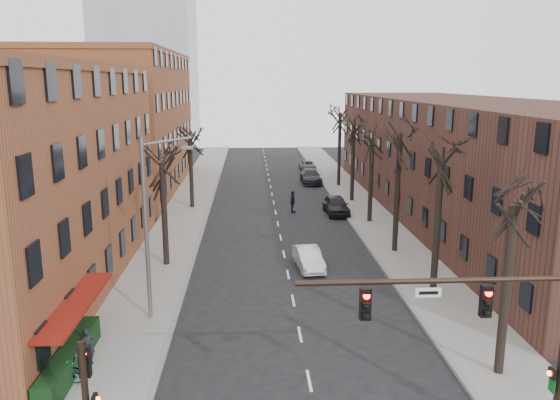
{
  "coord_description": "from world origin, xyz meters",
  "views": [
    {
      "loc": [
        -2.21,
        -15.3,
        11.55
      ],
      "look_at": [
        -0.33,
        18.95,
        4.0
      ],
      "focal_mm": 35.0,
      "sensor_mm": 36.0,
      "label": 1
    }
  ],
  "objects": [
    {
      "name": "building_left_near",
      "position": [
        -16.0,
        15.0,
        6.0
      ],
      "size": [
        12.0,
        26.0,
        12.0
      ],
      "primitive_type": "cube",
      "color": "brown",
      "rests_on": "ground"
    },
    {
      "name": "tree_right_f",
      "position": [
        7.6,
        44.0,
        0.0
      ],
      "size": [
        5.2,
        5.2,
        11.6
      ],
      "primitive_type": null,
      "color": "black",
      "rests_on": "ground"
    },
    {
      "name": "sidewalk_right",
      "position": [
        8.0,
        35.0,
        0.07
      ],
      "size": [
        4.0,
        90.0,
        0.15
      ],
      "primitive_type": "cube",
      "color": "gray",
      "rests_on": "ground"
    },
    {
      "name": "tree_right_e",
      "position": [
        7.6,
        36.0,
        0.0
      ],
      "size": [
        5.2,
        5.2,
        10.8
      ],
      "primitive_type": null,
      "color": "black",
      "rests_on": "ground"
    },
    {
      "name": "tree_left_a",
      "position": [
        -7.6,
        18.0,
        0.0
      ],
      "size": [
        5.2,
        5.2,
        9.5
      ],
      "primitive_type": null,
      "color": "black",
      "rests_on": "ground"
    },
    {
      "name": "building_right",
      "position": [
        16.0,
        30.0,
        5.0
      ],
      "size": [
        12.0,
        50.0,
        10.0
      ],
      "primitive_type": "cube",
      "color": "#462820",
      "rests_on": "ground"
    },
    {
      "name": "signal_mast_arm",
      "position": [
        5.45,
        -1.0,
        4.4
      ],
      "size": [
        8.14,
        0.3,
        7.2
      ],
      "color": "black",
      "rests_on": "ground"
    },
    {
      "name": "building_left_far",
      "position": [
        -16.0,
        44.0,
        7.0
      ],
      "size": [
        12.0,
        28.0,
        14.0
      ],
      "primitive_type": "cube",
      "color": "brown",
      "rests_on": "ground"
    },
    {
      "name": "pedestrian_a",
      "position": [
        -8.92,
        5.53,
        0.92
      ],
      "size": [
        0.67,
        0.6,
        1.55
      ],
      "primitive_type": "imported",
      "rotation": [
        0.0,
        0.0,
        0.53
      ],
      "color": "black",
      "rests_on": "sidewalk_left"
    },
    {
      "name": "silver_sedan",
      "position": [
        1.36,
        17.06,
        0.66
      ],
      "size": [
        1.81,
        4.13,
        1.32
      ],
      "primitive_type": "imported",
      "rotation": [
        0.0,
        0.0,
        0.1
      ],
      "color": "silver",
      "rests_on": "ground"
    },
    {
      "name": "parked_car_mid",
      "position": [
        4.69,
        45.95,
        0.78
      ],
      "size": [
        2.21,
        5.39,
        1.56
      ],
      "primitive_type": "imported",
      "rotation": [
        0.0,
        0.0,
        0.0
      ],
      "color": "black",
      "rests_on": "ground"
    },
    {
      "name": "tree_right_b",
      "position": [
        7.6,
        12.0,
        0.0
      ],
      "size": [
        5.2,
        5.2,
        10.8
      ],
      "primitive_type": null,
      "color": "black",
      "rests_on": "ground"
    },
    {
      "name": "parked_car_near",
      "position": [
        5.3,
        31.18,
        0.8
      ],
      "size": [
        2.06,
        4.78,
        1.61
      ],
      "primitive_type": "imported",
      "rotation": [
        0.0,
        0.0,
        0.03
      ],
      "color": "black",
      "rests_on": "ground"
    },
    {
      "name": "tree_right_a",
      "position": [
        7.6,
        4.0,
        0.0
      ],
      "size": [
        5.2,
        5.2,
        10.0
      ],
      "primitive_type": null,
      "color": "black",
      "rests_on": "ground"
    },
    {
      "name": "hedge",
      "position": [
        -9.5,
        5.0,
        0.65
      ],
      "size": [
        0.8,
        6.0,
        1.0
      ],
      "primitive_type": "cube",
      "color": "black",
      "rests_on": "sidewalk_left"
    },
    {
      "name": "parked_car_far",
      "position": [
        5.3,
        55.29,
        0.59
      ],
      "size": [
        2.05,
        4.29,
        1.18
      ],
      "primitive_type": "imported",
      "rotation": [
        0.0,
        0.0,
        0.02
      ],
      "color": "#575A5F",
      "rests_on": "ground"
    },
    {
      "name": "pedestrian_crossing",
      "position": [
        1.5,
        31.81,
        0.98
      ],
      "size": [
        0.79,
        1.24,
        1.97
      ],
      "primitive_type": "imported",
      "rotation": [
        0.0,
        0.0,
        1.28
      ],
      "color": "black",
      "rests_on": "ground"
    },
    {
      "name": "tree_left_b",
      "position": [
        -7.6,
        34.0,
        0.0
      ],
      "size": [
        5.2,
        5.2,
        9.5
      ],
      "primitive_type": null,
      "color": "black",
      "rests_on": "ground"
    },
    {
      "name": "signal_pole_left",
      "position": [
        -6.99,
        -0.95,
        2.61
      ],
      "size": [
        0.47,
        0.44,
        4.4
      ],
      "color": "black",
      "rests_on": "ground"
    },
    {
      "name": "streetlight",
      "position": [
        -7.03,
        10.0,
        5.01
      ],
      "size": [
        2.45,
        0.22,
        9.03
      ],
      "color": "slate",
      "rests_on": "ground"
    },
    {
      "name": "tree_right_c",
      "position": [
        7.6,
        20.0,
        0.0
      ],
      "size": [
        5.2,
        5.2,
        11.6
      ],
      "primitive_type": null,
      "color": "black",
      "rests_on": "ground"
    },
    {
      "name": "tree_right_d",
      "position": [
        7.6,
        28.0,
        0.0
      ],
      "size": [
        5.2,
        5.2,
        10.0
      ],
      "primitive_type": null,
      "color": "black",
      "rests_on": "ground"
    },
    {
      "name": "awning_left",
      "position": [
        -9.4,
        6.0,
        0.0
      ],
      "size": [
        1.2,
        7.0,
        0.15
      ],
      "primitive_type": "cube",
      "color": "maroon",
      "rests_on": "ground"
    },
    {
      "name": "bicycle",
      "position": [
        -9.6,
        4.32,
        0.66
      ],
      "size": [
        2.06,
        1.29,
        1.02
      ],
      "primitive_type": "imported",
      "rotation": [
        0.0,
        0.0,
        1.23
      ],
      "color": "gray",
      "rests_on": "sidewalk_left"
    },
    {
      "name": "sidewalk_left",
      "position": [
        -8.0,
        35.0,
        0.07
      ],
      "size": [
        4.0,
        90.0,
        0.15
      ],
      "primitive_type": "cube",
      "color": "gray",
      "rests_on": "ground"
    }
  ]
}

